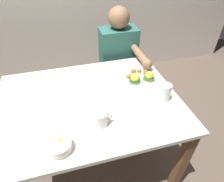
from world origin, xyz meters
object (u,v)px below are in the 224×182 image
(eggs_benedict_plate, at_px, (141,79))
(dining_table, at_px, (89,111))
(coffee_mug, at_px, (101,118))
(water_glass_near, at_px, (165,93))
(fork, at_px, (20,145))
(fruit_bowl, at_px, (60,146))
(diner_person, at_px, (119,60))

(eggs_benedict_plate, bearing_deg, dining_table, -166.89)
(dining_table, bearing_deg, eggs_benedict_plate, 13.11)
(coffee_mug, xyz_separation_m, water_glass_near, (0.45, 0.11, 0.00))
(eggs_benedict_plate, height_order, fork, eggs_benedict_plate)
(coffee_mug, distance_m, water_glass_near, 0.46)
(fruit_bowl, height_order, fork, fruit_bowl)
(fruit_bowl, distance_m, water_glass_near, 0.71)
(fruit_bowl, distance_m, fork, 0.22)
(eggs_benedict_plate, height_order, diner_person, diner_person)
(dining_table, bearing_deg, fruit_bowl, -119.96)
(fruit_bowl, bearing_deg, fork, 157.64)
(diner_person, bearing_deg, dining_table, -123.90)
(coffee_mug, bearing_deg, eggs_benedict_plate, 40.97)
(diner_person, bearing_deg, water_glass_near, -83.51)
(fruit_bowl, height_order, diner_person, diner_person)
(dining_table, distance_m, coffee_mug, 0.28)
(dining_table, xyz_separation_m, water_glass_near, (0.49, -0.12, 0.16))
(water_glass_near, distance_m, diner_person, 0.74)
(dining_table, relative_size, water_glass_near, 10.24)
(fruit_bowl, bearing_deg, diner_person, 57.49)
(coffee_mug, bearing_deg, diner_person, 66.22)
(water_glass_near, height_order, diner_person, diner_person)
(eggs_benedict_plate, xyz_separation_m, fruit_bowl, (-0.61, -0.44, 0.01))
(dining_table, xyz_separation_m, coffee_mug, (0.04, -0.23, 0.16))
(water_glass_near, xyz_separation_m, diner_person, (-0.08, 0.73, -0.14))
(dining_table, relative_size, coffee_mug, 10.76)
(fruit_bowl, xyz_separation_m, diner_person, (0.60, 0.94, -0.12))
(water_glass_near, bearing_deg, eggs_benedict_plate, 108.35)
(coffee_mug, bearing_deg, dining_table, 99.33)
(eggs_benedict_plate, xyz_separation_m, water_glass_near, (0.07, -0.22, 0.03))
(dining_table, height_order, fork, fork)
(fork, xyz_separation_m, diner_person, (0.80, 0.86, -0.09))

